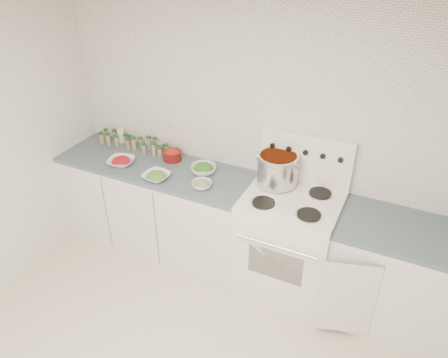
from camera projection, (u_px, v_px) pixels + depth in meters
room_walls at (151, 192)px, 2.38m from camera, size 3.54×3.04×2.52m
counter_left at (159, 206)px, 4.18m from camera, size 1.85×0.62×0.90m
stove at (289, 241)px, 3.68m from camera, size 0.76×0.70×1.36m
counter_right at (389, 275)px, 3.40m from camera, size 0.89×0.74×0.90m
stock_pot at (278, 168)px, 3.55m from camera, size 0.35×0.33×0.25m
bowl_tomato at (121, 161)px, 3.94m from camera, size 0.28×0.28×0.08m
bowl_snowpea at (156, 176)px, 3.73m from camera, size 0.25×0.25×0.07m
bowl_broccoli at (203, 169)px, 3.81m from camera, size 0.26×0.26×0.09m
bowl_zucchini at (202, 184)px, 3.62m from camera, size 0.21×0.21×0.07m
bowl_pepper at (172, 155)px, 4.01m from camera, size 0.17×0.17×0.11m
salt_canister at (121, 135)px, 4.31m from camera, size 0.08×0.08×0.14m
tin_can at (160, 147)px, 4.14m from camera, size 0.09×0.09×0.10m
spice_cluster at (133, 142)px, 4.21m from camera, size 0.77×0.16×0.14m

